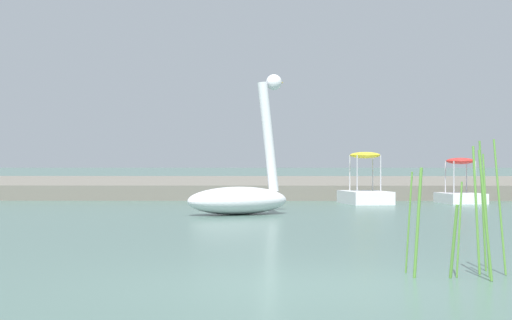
# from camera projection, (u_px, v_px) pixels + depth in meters

# --- Properties ---
(ground_plane) EXTENTS (581.84, 581.84, 0.00)m
(ground_plane) POSITION_uv_depth(u_px,v_px,m) (317.00, 287.00, 8.92)
(ground_plane) COLOR #47665B
(shore_bank_far) EXTENTS (141.89, 23.94, 0.51)m
(shore_bank_far) POSITION_uv_depth(u_px,v_px,m) (285.00, 185.00, 41.79)
(shore_bank_far) COLOR #6B665B
(shore_bank_far) RESTS_ON ground_plane
(swan_boat) EXTENTS (2.89, 2.36, 3.47)m
(swan_boat) POSITION_uv_depth(u_px,v_px,m) (241.00, 193.00, 21.74)
(swan_boat) COLOR white
(swan_boat) RESTS_ON ground_plane
(pedal_boat_yellow) EXTENTS (1.63, 2.44, 1.61)m
(pedal_boat_yellow) POSITION_uv_depth(u_px,v_px,m) (365.00, 191.00, 27.77)
(pedal_boat_yellow) COLOR white
(pedal_boat_yellow) RESTS_ON ground_plane
(pedal_boat_red) EXTENTS (1.40, 2.03, 1.43)m
(pedal_boat_red) POSITION_uv_depth(u_px,v_px,m) (460.00, 190.00, 28.12)
(pedal_boat_red) COLOR white
(pedal_boat_red) RESTS_ON ground_plane
(reed_clump_foreground) EXTENTS (2.42, 1.01, 1.51)m
(reed_clump_foreground) POSITION_uv_depth(u_px,v_px,m) (511.00, 221.00, 9.74)
(reed_clump_foreground) COLOR #568E38
(reed_clump_foreground) RESTS_ON ground_plane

